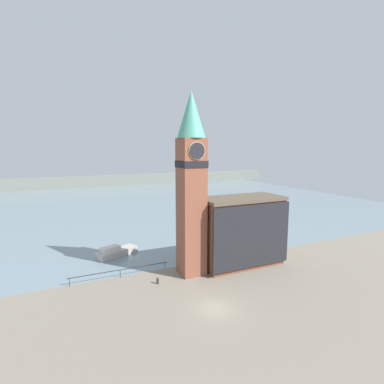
{
  "coord_description": "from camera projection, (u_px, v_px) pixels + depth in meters",
  "views": [
    {
      "loc": [
        -14.91,
        -26.38,
        17.17
      ],
      "look_at": [
        0.53,
        7.18,
        11.77
      ],
      "focal_mm": 28.0,
      "sensor_mm": 36.0,
      "label": 1
    }
  ],
  "objects": [
    {
      "name": "mooring_bollard_near",
      "position": [
        158.0,
        280.0,
        38.23
      ],
      "size": [
        0.33,
        0.33,
        0.83
      ],
      "color": "#2D2D33",
      "rests_on": "ground_plane"
    },
    {
      "name": "water",
      "position": [
        107.0,
        201.0,
        97.53
      ],
      "size": [
        160.0,
        120.0,
        0.0
      ],
      "color": "gray",
      "rests_on": "ground_plane"
    },
    {
      "name": "clock_tower",
      "position": [
        191.0,
        180.0,
        39.71
      ],
      "size": [
        3.73,
        3.73,
        24.52
      ],
      "color": "brown",
      "rests_on": "ground_plane"
    },
    {
      "name": "pier_building",
      "position": [
        242.0,
        231.0,
        44.03
      ],
      "size": [
        12.47,
        5.85,
        10.19
      ],
      "color": "brown",
      "rests_on": "ground_plane"
    },
    {
      "name": "far_shoreline",
      "position": [
        92.0,
        182.0,
        133.13
      ],
      "size": [
        180.0,
        3.0,
        5.0
      ],
      "color": "gray",
      "rests_on": "water"
    },
    {
      "name": "ground_plane",
      "position": [
        215.0,
        308.0,
        32.36
      ],
      "size": [
        160.0,
        160.0,
        0.0
      ],
      "primitive_type": "plane",
      "color": "gray"
    },
    {
      "name": "pier_railing",
      "position": [
        120.0,
        270.0,
        40.04
      ],
      "size": [
        13.28,
        0.08,
        1.09
      ],
      "color": "#232328",
      "rests_on": "ground_plane"
    },
    {
      "name": "boat_near",
      "position": [
        116.0,
        252.0,
        48.13
      ],
      "size": [
        7.0,
        4.55,
        1.78
      ],
      "rotation": [
        0.0,
        0.0,
        0.39
      ],
      "color": "#B7B2A8",
      "rests_on": "water"
    }
  ]
}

